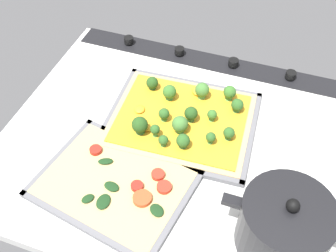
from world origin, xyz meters
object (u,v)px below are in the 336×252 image
object	(u,v)px
veggie_pizza_back	(116,183)
broccoli_pizza	(182,117)
baking_tray_front	(181,122)
baking_tray_back	(114,185)
cooking_pot	(283,226)

from	to	relation	value
veggie_pizza_back	broccoli_pizza	bearing A→B (deg)	-109.16
baking_tray_front	veggie_pizza_back	size ratio (longest dim) A/B	1.14
baking_tray_front	veggie_pizza_back	distance (cm)	23.30
baking_tray_front	broccoli_pizza	distance (cm)	1.68
baking_tray_back	veggie_pizza_back	xyz separation A→B (cm)	(-0.47, -0.02, 0.68)
cooking_pot	baking_tray_back	bearing A→B (deg)	-2.03
baking_tray_front	veggie_pizza_back	xyz separation A→B (cm)	(7.49, 22.05, 0.69)
baking_tray_back	baking_tray_front	bearing A→B (deg)	-109.84
baking_tray_back	veggie_pizza_back	bearing A→B (deg)	-177.33
broccoli_pizza	baking_tray_back	distance (cm)	23.65
baking_tray_front	cooking_pot	world-z (taller)	cooking_pot
broccoli_pizza	cooking_pot	world-z (taller)	cooking_pot
broccoli_pizza	veggie_pizza_back	bearing A→B (deg)	70.84
baking_tray_front	cooking_pot	bearing A→B (deg)	139.18
broccoli_pizza	cooking_pot	xyz separation A→B (cm)	(-26.80, 23.38, 4.16)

